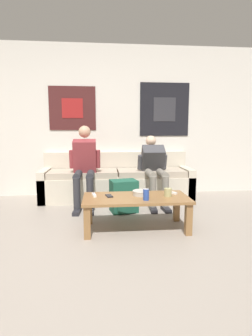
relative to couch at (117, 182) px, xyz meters
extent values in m
plane|color=gray|center=(-0.22, -2.23, -0.27)|extent=(18.00, 18.00, 0.00)
cube|color=silver|center=(-0.22, 0.35, 1.00)|extent=(10.00, 0.05, 2.55)
cube|color=#471E1E|center=(-0.73, 0.31, 1.22)|extent=(0.78, 0.01, 0.73)
cube|color=maroon|center=(-0.73, 0.31, 1.22)|extent=(0.35, 0.01, 0.33)
cube|color=black|center=(0.85, 0.31, 1.21)|extent=(0.86, 0.01, 0.91)
cube|color=#2D2D33|center=(0.85, 0.31, 1.21)|extent=(0.39, 0.01, 0.41)
cube|color=beige|center=(0.00, 0.26, 0.10)|extent=(2.43, 0.13, 0.75)
cube|color=beige|center=(0.00, -0.09, -0.08)|extent=(2.43, 0.56, 0.38)
cube|color=beige|center=(-1.16, -0.09, -0.02)|extent=(0.12, 0.56, 0.50)
cube|color=beige|center=(1.16, -0.09, -0.02)|extent=(0.12, 0.56, 0.50)
cube|color=#B2A38E|center=(-0.55, -0.09, 0.16)|extent=(1.08, 0.52, 0.10)
cube|color=#B2A38E|center=(0.55, -0.09, 0.16)|extent=(1.08, 0.52, 0.10)
cube|color=olive|center=(0.13, -1.40, 0.09)|extent=(1.19, 0.56, 0.03)
cube|color=olive|center=(-0.41, -1.18, -0.10)|extent=(0.07, 0.07, 0.35)
cube|color=olive|center=(0.67, -1.18, -0.10)|extent=(0.07, 0.07, 0.35)
cube|color=olive|center=(-0.41, -1.63, -0.10)|extent=(0.07, 0.07, 0.35)
cube|color=olive|center=(0.67, -1.63, -0.10)|extent=(0.07, 0.07, 0.35)
cylinder|color=#2D2D33|center=(-0.60, -0.51, 0.21)|extent=(0.11, 0.40, 0.11)
cylinder|color=#2D2D33|center=(-0.60, -0.71, -0.02)|extent=(0.10, 0.10, 0.46)
cube|color=#232328|center=(-0.60, -0.78, -0.25)|extent=(0.11, 0.25, 0.05)
cylinder|color=#2D2D33|center=(-0.42, -0.51, 0.21)|extent=(0.11, 0.40, 0.11)
cylinder|color=#2D2D33|center=(-0.42, -0.71, -0.02)|extent=(0.10, 0.10, 0.46)
cube|color=#232328|center=(-0.42, -0.78, -0.25)|extent=(0.11, 0.25, 0.05)
cube|color=maroon|center=(-0.51, -0.26, 0.46)|extent=(0.34, 0.32, 0.53)
sphere|color=tan|center=(-0.51, -0.18, 0.83)|extent=(0.18, 0.18, 0.18)
cylinder|color=maroon|center=(-0.70, -0.26, 0.42)|extent=(0.08, 0.11, 0.28)
cylinder|color=maroon|center=(-0.31, -0.26, 0.42)|extent=(0.08, 0.11, 0.28)
cylinder|color=gray|center=(0.46, -0.51, 0.21)|extent=(0.11, 0.40, 0.11)
cylinder|color=gray|center=(0.46, -0.71, -0.02)|extent=(0.10, 0.10, 0.46)
cube|color=#232328|center=(0.46, -0.78, -0.25)|extent=(0.11, 0.25, 0.05)
cylinder|color=gray|center=(0.64, -0.51, 0.21)|extent=(0.11, 0.40, 0.11)
cylinder|color=gray|center=(0.64, -0.71, -0.02)|extent=(0.10, 0.10, 0.46)
cube|color=#232328|center=(0.64, -0.78, -0.25)|extent=(0.11, 0.25, 0.05)
cube|color=#3F3F44|center=(0.55, -0.21, 0.39)|extent=(0.35, 0.40, 0.47)
sphere|color=beige|center=(0.55, -0.04, 0.68)|extent=(0.17, 0.17, 0.17)
cylinder|color=#3F3F44|center=(0.36, -0.18, 0.35)|extent=(0.08, 0.14, 0.24)
cylinder|color=#3F3F44|center=(0.74, -0.18, 0.35)|extent=(0.08, 0.14, 0.24)
cube|color=#1E5642|center=(0.05, -0.75, -0.05)|extent=(0.40, 0.33, 0.44)
cube|color=#1E5642|center=(0.07, -0.86, -0.15)|extent=(0.26, 0.14, 0.20)
cylinder|color=#B7B2A8|center=(0.19, -1.34, 0.13)|extent=(0.18, 0.18, 0.05)
torus|color=#B7B2A8|center=(0.19, -1.34, 0.16)|extent=(0.18, 0.18, 0.02)
cylinder|color=tan|center=(0.49, -1.42, 0.15)|extent=(0.09, 0.09, 0.09)
cylinder|color=black|center=(0.49, -1.42, 0.21)|extent=(0.00, 0.00, 0.01)
cylinder|color=#28479E|center=(0.22, -1.55, 0.17)|extent=(0.07, 0.07, 0.12)
cylinder|color=silver|center=(0.22, -1.55, 0.23)|extent=(0.06, 0.06, 0.00)
cube|color=white|center=(-0.34, -1.32, 0.12)|extent=(0.06, 0.15, 0.02)
cylinder|color=#333842|center=(-0.35, -1.28, 0.13)|extent=(0.01, 0.01, 0.00)
cube|color=white|center=(0.57, -1.29, 0.12)|extent=(0.13, 0.13, 0.02)
cylinder|color=#333842|center=(0.54, -1.27, 0.13)|extent=(0.01, 0.01, 0.00)
cube|color=black|center=(-0.17, -1.35, 0.11)|extent=(0.09, 0.15, 0.01)
cube|color=black|center=(-0.17, -1.35, 0.12)|extent=(0.08, 0.13, 0.00)
camera|label=1|loc=(-0.25, -4.26, 0.85)|focal=28.00mm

